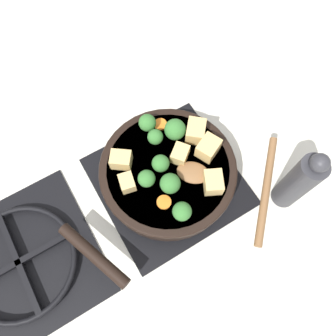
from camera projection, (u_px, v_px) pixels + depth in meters
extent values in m
plane|color=silver|center=(168.00, 182.00, 0.76)|extent=(2.40, 2.40, 0.00)
cube|color=black|center=(168.00, 181.00, 0.76)|extent=(0.31, 0.31, 0.01)
torus|color=black|center=(168.00, 179.00, 0.74)|extent=(0.24, 0.24, 0.01)
cube|color=black|center=(168.00, 179.00, 0.74)|extent=(0.01, 0.23, 0.01)
cube|color=black|center=(168.00, 179.00, 0.74)|extent=(0.23, 0.01, 0.01)
cube|color=black|center=(22.00, 263.00, 0.69)|extent=(0.31, 0.31, 0.01)
torus|color=black|center=(19.00, 263.00, 0.68)|extent=(0.24, 0.24, 0.01)
cube|color=black|center=(19.00, 263.00, 0.68)|extent=(0.01, 0.23, 0.01)
cube|color=black|center=(19.00, 263.00, 0.68)|extent=(0.23, 0.01, 0.01)
cylinder|color=black|center=(168.00, 173.00, 0.71)|extent=(0.28, 0.28, 0.06)
cylinder|color=brown|center=(168.00, 172.00, 0.71)|extent=(0.26, 0.26, 0.05)
torus|color=black|center=(168.00, 169.00, 0.69)|extent=(0.29, 0.29, 0.01)
cylinder|color=black|center=(94.00, 255.00, 0.63)|extent=(0.17, 0.08, 0.02)
ellipsoid|color=brown|center=(193.00, 173.00, 0.67)|extent=(0.08, 0.08, 0.01)
cylinder|color=brown|center=(266.00, 189.00, 0.66)|extent=(0.18, 0.18, 0.02)
cube|color=#DBB770|center=(180.00, 154.00, 0.68)|extent=(0.05, 0.05, 0.03)
cube|color=#DBB770|center=(127.00, 183.00, 0.66)|extent=(0.04, 0.04, 0.03)
cube|color=#DBB770|center=(208.00, 148.00, 0.68)|extent=(0.05, 0.06, 0.04)
cube|color=#DBB770|center=(196.00, 131.00, 0.69)|extent=(0.06, 0.06, 0.04)
cube|color=#DBB770|center=(121.00, 160.00, 0.67)|extent=(0.05, 0.05, 0.03)
cube|color=#DBB770|center=(213.00, 182.00, 0.65)|extent=(0.06, 0.05, 0.04)
cylinder|color=#709956|center=(148.00, 127.00, 0.71)|extent=(0.01, 0.01, 0.01)
sphere|color=#387533|center=(147.00, 123.00, 0.69)|extent=(0.04, 0.04, 0.04)
cylinder|color=#709956|center=(182.00, 214.00, 0.64)|extent=(0.01, 0.01, 0.01)
sphere|color=#387533|center=(182.00, 211.00, 0.62)|extent=(0.04, 0.04, 0.04)
cylinder|color=#709956|center=(156.00, 141.00, 0.70)|extent=(0.01, 0.01, 0.01)
sphere|color=#387533|center=(155.00, 137.00, 0.68)|extent=(0.03, 0.03, 0.03)
cylinder|color=#709956|center=(147.00, 182.00, 0.67)|extent=(0.01, 0.01, 0.01)
sphere|color=#387533|center=(147.00, 179.00, 0.65)|extent=(0.04, 0.04, 0.04)
cylinder|color=#709956|center=(161.00, 167.00, 0.68)|extent=(0.01, 0.01, 0.01)
sphere|color=#387533|center=(161.00, 163.00, 0.66)|extent=(0.04, 0.04, 0.04)
cylinder|color=#709956|center=(170.00, 187.00, 0.66)|extent=(0.01, 0.01, 0.01)
sphere|color=#387533|center=(170.00, 183.00, 0.64)|extent=(0.04, 0.04, 0.04)
cylinder|color=#709956|center=(175.00, 135.00, 0.71)|extent=(0.01, 0.01, 0.01)
sphere|color=#387533|center=(175.00, 129.00, 0.68)|extent=(0.05, 0.05, 0.05)
cylinder|color=orange|center=(164.00, 202.00, 0.65)|extent=(0.03, 0.03, 0.01)
cylinder|color=orange|center=(160.00, 124.00, 0.72)|extent=(0.03, 0.03, 0.01)
cylinder|color=#333338|center=(297.00, 183.00, 0.66)|extent=(0.05, 0.05, 0.18)
sphere|color=#333338|center=(320.00, 163.00, 0.57)|extent=(0.04, 0.04, 0.04)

